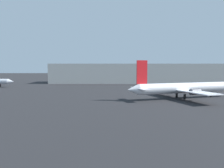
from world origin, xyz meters
The scene contains 2 objects.
airplane_on_taxiway centered at (21.78, 53.22, 2.99)m, with size 33.85×25.92×10.49m.
terminal_building centered at (18.57, 115.84, 5.19)m, with size 98.91×18.48×10.37m, color #B7B7B2.
Camera 1 is at (1.84, -10.10, 8.91)m, focal length 36.80 mm.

